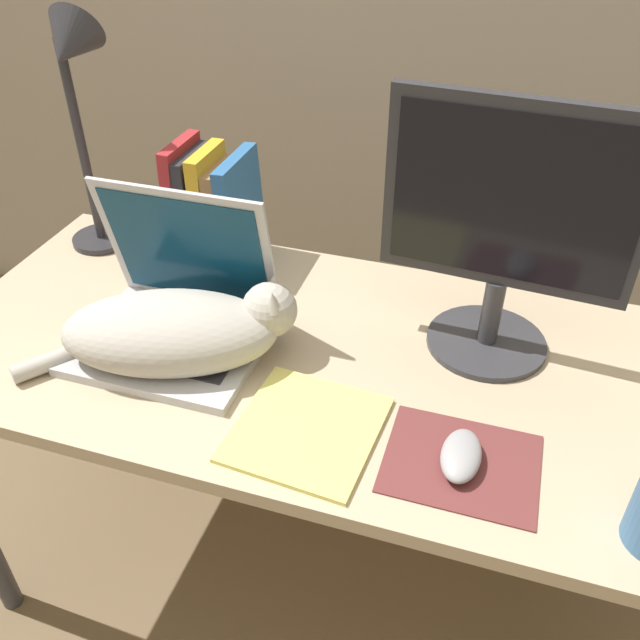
% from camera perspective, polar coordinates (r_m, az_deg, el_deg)
% --- Properties ---
extents(desk, '(1.39, 0.67, 0.70)m').
position_cam_1_polar(desk, '(1.28, -0.94, -5.08)').
color(desk, tan).
rests_on(desk, ground_plane).
extents(laptop, '(0.33, 0.28, 0.28)m').
position_cam_1_polar(laptop, '(1.26, -11.99, 0.43)').
color(laptop, '#B7B7BC').
rests_on(laptop, desk).
extents(cat, '(0.45, 0.30, 0.15)m').
position_cam_1_polar(cat, '(1.20, -11.85, -0.86)').
color(cat, '#B2ADA3').
rests_on(cat, desk).
extents(external_monitor, '(0.42, 0.22, 0.46)m').
position_cam_1_polar(external_monitor, '(1.15, 15.51, 7.59)').
color(external_monitor, '#333338').
rests_on(external_monitor, desk).
extents(mousepad, '(0.23, 0.19, 0.00)m').
position_cam_1_polar(mousepad, '(1.06, 11.81, -11.72)').
color(mousepad, brown).
rests_on(mousepad, desk).
extents(computer_mouse, '(0.06, 0.11, 0.03)m').
position_cam_1_polar(computer_mouse, '(1.05, 11.79, -11.12)').
color(computer_mouse, '#99999E').
rests_on(computer_mouse, mousepad).
extents(book_row, '(0.17, 0.17, 0.26)m').
position_cam_1_polar(book_row, '(1.46, -8.98, 9.26)').
color(book_row, maroon).
rests_on(book_row, desk).
extents(desk_lamp, '(0.17, 0.17, 0.52)m').
position_cam_1_polar(desk_lamp, '(1.46, -19.87, 17.52)').
color(desk_lamp, '#28282D').
rests_on(desk_lamp, desk).
extents(notepad, '(0.24, 0.25, 0.01)m').
position_cam_1_polar(notepad, '(1.09, -1.14, -9.17)').
color(notepad, '#E5DB6B').
rests_on(notepad, desk).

